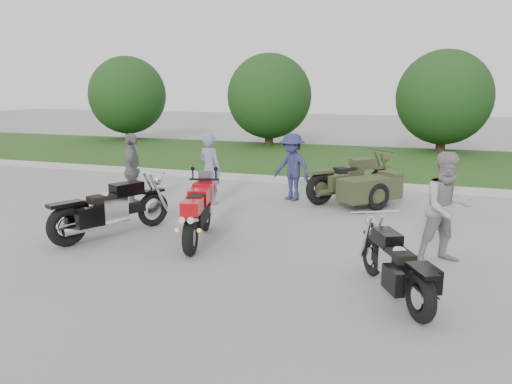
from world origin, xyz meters
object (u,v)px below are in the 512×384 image
(cruiser_left, at_px, (108,211))
(person_grey, at_px, (447,208))
(cruiser_sidecar, at_px, (360,185))
(cruiser_right, at_px, (397,268))
(person_back, at_px, (132,170))
(sportbike_red, at_px, (198,212))
(person_denim, at_px, (292,167))
(person_stripe, at_px, (210,169))

(cruiser_left, bearing_deg, person_grey, 30.67)
(cruiser_left, relative_size, cruiser_sidecar, 0.98)
(cruiser_right, height_order, person_back, person_back)
(sportbike_red, relative_size, cruiser_right, 1.05)
(cruiser_right, bearing_deg, person_grey, 42.43)
(person_grey, relative_size, person_denim, 1.08)
(sportbike_red, relative_size, person_denim, 1.24)
(person_stripe, xyz_separation_m, person_back, (-1.51, -0.79, 0.02))
(cruiser_left, distance_m, person_grey, 5.65)
(cruiser_sidecar, bearing_deg, person_back, -118.05)
(sportbike_red, height_order, cruiser_left, sportbike_red)
(person_stripe, bearing_deg, cruiser_sidecar, -146.56)
(person_grey, bearing_deg, cruiser_sidecar, 89.92)
(sportbike_red, height_order, cruiser_sidecar, cruiser_sidecar)
(sportbike_red, relative_size, person_grey, 1.15)
(cruiser_right, distance_m, person_grey, 1.80)
(person_stripe, relative_size, person_grey, 0.94)
(sportbike_red, xyz_separation_m, person_denim, (0.67, 3.70, 0.23))
(cruiser_left, xyz_separation_m, person_stripe, (0.66, 2.95, 0.33))
(cruiser_left, height_order, person_grey, person_grey)
(person_stripe, relative_size, person_back, 0.98)
(cruiser_left, bearing_deg, person_stripe, 102.35)
(cruiser_sidecar, bearing_deg, cruiser_left, -93.27)
(cruiser_sidecar, xyz_separation_m, person_stripe, (-3.25, -0.96, 0.35))
(person_denim, bearing_deg, sportbike_red, -74.59)
(cruiser_right, relative_size, person_stripe, 1.17)
(person_grey, bearing_deg, person_denim, 107.63)
(sportbike_red, height_order, person_denim, person_denim)
(sportbike_red, height_order, cruiser_right, sportbike_red)
(cruiser_right, bearing_deg, person_back, 123.63)
(cruiser_left, distance_m, cruiser_right, 5.12)
(person_grey, height_order, person_denim, person_grey)
(sportbike_red, distance_m, person_denim, 3.76)
(cruiser_right, distance_m, person_back, 6.71)
(cruiser_left, bearing_deg, person_denim, 84.06)
(cruiser_sidecar, xyz_separation_m, person_grey, (1.69, -3.35, 0.39))
(cruiser_right, xyz_separation_m, person_grey, (0.60, 1.64, 0.44))
(person_back, bearing_deg, person_grey, -128.85)
(cruiser_left, relative_size, cruiser_right, 1.20)
(person_denim, distance_m, person_back, 3.62)
(cruiser_sidecar, relative_size, person_denim, 1.45)
(cruiser_right, height_order, person_grey, person_grey)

